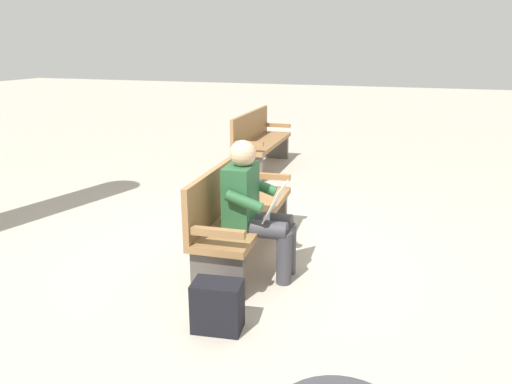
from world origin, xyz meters
name	(u,v)px	position (x,y,z in m)	size (l,w,h in m)	color
ground_plane	(246,257)	(0.00, 0.00, 0.00)	(40.00, 40.00, 0.00)	#A89E8E
bench_near	(239,210)	(0.00, -0.07, 0.46)	(1.83, 0.59, 0.90)	olive
person_seated	(254,206)	(0.32, 0.18, 0.63)	(0.59, 0.59, 1.18)	#23512D
backpack	(218,306)	(1.22, 0.22, 0.18)	(0.30, 0.37, 0.36)	black
bench_far	(259,140)	(-3.33, -0.97, 0.46)	(1.81, 0.54, 0.90)	olive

